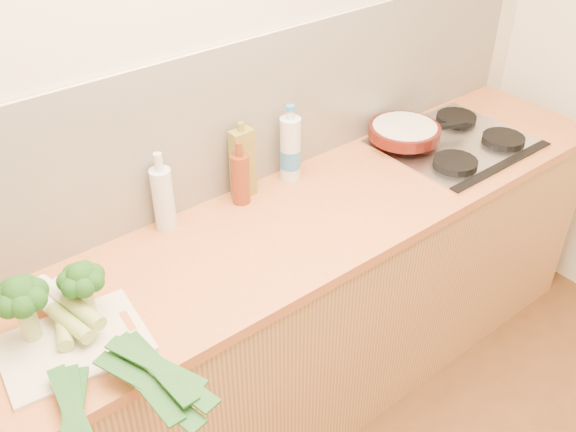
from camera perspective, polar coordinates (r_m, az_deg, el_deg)
name	(u,v)px	position (r m, az deg, el deg)	size (l,w,h in m)	color
room_shell	(197,133)	(2.15, -8.13, 7.28)	(3.50, 3.50, 3.50)	beige
counter	(255,338)	(2.38, -2.93, -10.79)	(3.20, 0.62, 0.90)	tan
gas_hob	(456,142)	(2.69, 14.73, 6.37)	(0.58, 0.50, 0.04)	silver
chopping_board	(74,344)	(1.82, -18.51, -10.78)	(0.37, 0.27, 0.01)	beige
broccoli_left	(21,298)	(1.79, -22.65, -6.74)	(0.14, 0.14, 0.20)	#9BA862
broccoli_right	(82,280)	(1.81, -17.88, -5.46)	(0.13, 0.13, 0.18)	#9BA862
leek_front	(66,346)	(1.78, -19.16, -10.85)	(0.27, 0.66, 0.04)	white
leek_mid	(85,335)	(1.77, -17.56, -10.05)	(0.19, 0.71, 0.04)	white
leek_back	(100,324)	(1.76, -16.37, -9.18)	(0.19, 0.68, 0.04)	white
skillet	(405,131)	(2.62, 10.37, 7.43)	(0.40, 0.29, 0.05)	#4A120C
oil_tin	(243,163)	(2.24, -4.05, 4.73)	(0.08, 0.05, 0.29)	olive
glass_bottle	(163,198)	(2.11, -11.03, 1.59)	(0.07, 0.07, 0.28)	silver
amber_bottle	(240,178)	(2.22, -4.25, 3.41)	(0.06, 0.06, 0.24)	maroon
water_bottle	(290,151)	(2.34, 0.21, 5.82)	(0.08, 0.08, 0.27)	silver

